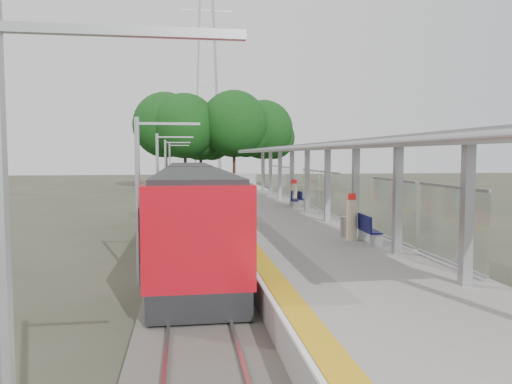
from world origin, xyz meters
The scene contains 16 objects.
ground centered at (0.00, 0.00, 0.00)m, with size 200.00×200.00×0.00m, color #474438.
trackbed centered at (-4.50, 20.00, 0.12)m, with size 3.00×70.00×0.24m, color #59544C.
platform centered at (0.00, 20.00, 0.50)m, with size 6.00×50.00×1.00m, color gray.
tactile_strip centered at (-2.55, 20.00, 1.01)m, with size 0.60×50.00×0.02m, color gold.
end_fence centered at (0.00, 44.95, 1.60)m, with size 6.00×0.10×1.20m, color #9EA0A5.
train centered at (-4.50, 15.86, 2.05)m, with size 2.74×27.60×3.62m.
canopy centered at (1.61, 16.19, 4.20)m, with size 3.27×38.00×3.66m.
pylon centered at (-1.00, 73.00, 19.00)m, with size 8.00×4.00×38.00m, color #9EA0A5, non-canonical shape.
tree_cluster centered at (-1.72, 52.51, 7.65)m, with size 20.00×11.08×11.99m.
catenary_masts centered at (-6.22, 19.00, 2.91)m, with size 2.08×48.16×5.40m.
bench_near centered at (1.74, 7.94, 1.55)m, with size 0.54×1.55×1.04m.
bench_mid centered at (1.84, 20.78, 1.52)m, with size 0.80×1.52×0.99m.
bench_far centered at (2.45, 21.85, 1.48)m, with size 0.66×1.39×0.91m.
info_pillar_near centered at (1.40, 8.68, 1.77)m, with size 0.40×0.40×1.77m.
info_pillar_far centered at (2.09, 21.67, 1.71)m, with size 0.37×0.37×1.64m.
litter_bin centered at (1.39, 9.39, 1.40)m, with size 0.39×0.39×0.81m, color #9EA0A5.
Camera 1 is at (-4.82, -9.23, 4.20)m, focal length 35.00 mm.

